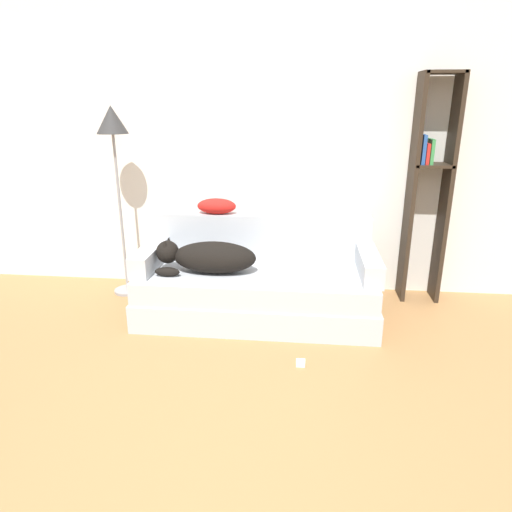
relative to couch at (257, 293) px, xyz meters
name	(u,v)px	position (x,y,z in m)	size (l,w,h in m)	color
wall_back	(259,144)	(-0.06, 0.72, 1.15)	(7.86, 0.06, 2.70)	silver
couch	(257,293)	(0.00, 0.00, 0.00)	(1.93, 0.89, 0.41)	#B2B7BC
couch_backrest	(262,235)	(0.00, 0.37, 0.39)	(1.89, 0.15, 0.37)	#B2B7BC
couch_arm_left	(151,256)	(-0.89, -0.01, 0.29)	(0.15, 0.70, 0.17)	#B2B7BC
couch_arm_right	(369,264)	(0.89, -0.01, 0.29)	(0.15, 0.70, 0.17)	#B2B7BC
dog	(208,257)	(-0.39, -0.10, 0.34)	(0.81, 0.31, 0.27)	black
laptop	(289,275)	(0.26, -0.11, 0.22)	(0.33, 0.26, 0.02)	#B7B7BC
throw_pillow	(217,206)	(-0.40, 0.38, 0.65)	(0.34, 0.18, 0.14)	red
bookshelf	(429,183)	(1.42, 0.54, 0.85)	(0.33, 0.26, 1.95)	#2D2319
floor_lamp	(113,139)	(-1.28, 0.38, 1.21)	(0.27, 0.27, 1.69)	gray
power_adapter	(301,363)	(0.38, -0.75, -0.18)	(0.06, 0.06, 0.03)	white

